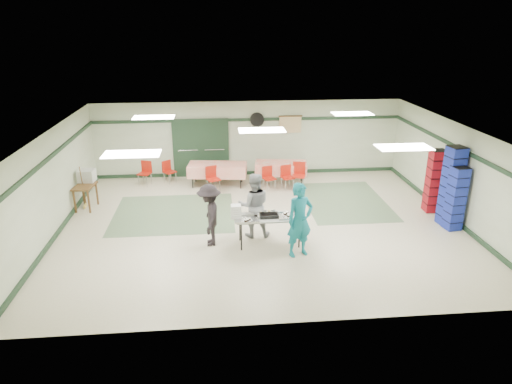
{
  "coord_description": "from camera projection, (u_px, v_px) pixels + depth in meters",
  "views": [
    {
      "loc": [
        -1.22,
        -11.59,
        5.33
      ],
      "look_at": [
        -0.18,
        -0.3,
        1.08
      ],
      "focal_mm": 32.0,
      "sensor_mm": 36.0,
      "label": 1
    }
  ],
  "objects": [
    {
      "name": "ceiling",
      "position": [
        262.0,
        129.0,
        11.83
      ],
      "size": [
        11.0,
        11.0,
        0.0
      ],
      "primitive_type": "plane",
      "rotation": [
        3.14,
        0.0,
        0.0
      ],
      "color": "white",
      "rests_on": "wall_back"
    },
    {
      "name": "sheet_tray_mid",
      "position": [
        265.0,
        215.0,
        11.47
      ],
      "size": [
        0.57,
        0.44,
        0.02
      ],
      "primitive_type": "cube",
      "rotation": [
        0.0,
        0.0,
        0.01
      ],
      "color": "silver",
      "rests_on": "serving_table"
    },
    {
      "name": "serving_table",
      "position": [
        269.0,
        218.0,
        11.4
      ],
      "size": [
        1.68,
        0.7,
        0.76
      ],
      "rotation": [
        0.0,
        0.0,
        0.01
      ],
      "color": "#B1B1AC",
      "rests_on": "floor"
    },
    {
      "name": "baking_pan",
      "position": [
        269.0,
        215.0,
        11.35
      ],
      "size": [
        0.47,
        0.3,
        0.08
      ],
      "primitive_type": "cube",
      "rotation": [
        0.0,
        0.0,
        0.01
      ],
      "color": "black",
      "rests_on": "serving_table"
    },
    {
      "name": "green_patch_b",
      "position": [
        344.0,
        201.0,
        14.42
      ],
      "size": [
        2.5,
        3.5,
        0.01
      ],
      "primitive_type": "cube",
      "color": "#5F7A59",
      "rests_on": "floor"
    },
    {
      "name": "dining_table_b",
      "position": [
        217.0,
        169.0,
        15.64
      ],
      "size": [
        2.06,
        1.11,
        0.77
      ],
      "rotation": [
        0.0,
        0.0,
        -0.12
      ],
      "color": "red",
      "rests_on": "floor"
    },
    {
      "name": "double_door_left",
      "position": [
        188.0,
        149.0,
        16.36
      ],
      "size": [
        0.9,
        0.06,
        2.1
      ],
      "primitive_type": "cube",
      "color": "gray",
      "rests_on": "floor"
    },
    {
      "name": "trim_back",
      "position": [
        249.0,
        120.0,
        16.23
      ],
      "size": [
        11.0,
        0.06,
        0.1
      ],
      "primitive_type": "cube",
      "color": "#1C3321",
      "rests_on": "wall_back"
    },
    {
      "name": "baseboard_right",
      "position": [
        449.0,
        215.0,
        13.23
      ],
      "size": [
        0.06,
        9.0,
        0.12
      ],
      "primitive_type": "cube",
      "rotation": [
        0.0,
        0.0,
        1.57
      ],
      "color": "#1C3321",
      "rests_on": "floor"
    },
    {
      "name": "dining_table_a",
      "position": [
        281.0,
        168.0,
        15.83
      ],
      "size": [
        1.85,
        1.01,
        0.77
      ],
      "rotation": [
        0.0,
        0.0,
        -0.13
      ],
      "color": "red",
      "rests_on": "floor"
    },
    {
      "name": "crate_stack_blue_a",
      "position": [
        451.0,
        186.0,
        12.4
      ],
      "size": [
        0.48,
        0.48,
        2.24
      ],
      "primitive_type": "cube",
      "rotation": [
        0.0,
        0.0,
        0.13
      ],
      "color": "#1A279D",
      "rests_on": "floor"
    },
    {
      "name": "baseboard_left",
      "position": [
        60.0,
        230.0,
        12.29
      ],
      "size": [
        0.06,
        9.0,
        0.12
      ],
      "primitive_type": "cube",
      "rotation": [
        0.0,
        0.0,
        1.57
      ],
      "color": "#1C3321",
      "rests_on": "floor"
    },
    {
      "name": "wall_back",
      "position": [
        249.0,
        139.0,
        16.5
      ],
      "size": [
        11.0,
        0.0,
        11.0
      ],
      "primitive_type": "plane",
      "rotation": [
        1.57,
        0.0,
        0.0
      ],
      "color": "beige",
      "rests_on": "floor"
    },
    {
      "name": "chair_loose_b",
      "position": [
        145.0,
        171.0,
        15.7
      ],
      "size": [
        0.51,
        0.51,
        0.84
      ],
      "rotation": [
        0.0,
        0.0,
        -0.39
      ],
      "color": "#B61F0E",
      "rests_on": "floor"
    },
    {
      "name": "wall_right",
      "position": [
        456.0,
        173.0,
        12.78
      ],
      "size": [
        0.0,
        9.0,
        9.0
      ],
      "primitive_type": "plane",
      "rotation": [
        1.57,
        0.0,
        -1.57
      ],
      "color": "beige",
      "rests_on": "floor"
    },
    {
      "name": "trim_right",
      "position": [
        459.0,
        149.0,
        12.53
      ],
      "size": [
        0.06,
        9.0,
        0.1
      ],
      "primitive_type": "cube",
      "rotation": [
        0.0,
        0.0,
        1.57
      ],
      "color": "#1C3321",
      "rests_on": "wall_back"
    },
    {
      "name": "volunteer_dark",
      "position": [
        209.0,
        215.0,
        11.37
      ],
      "size": [
        0.6,
        1.04,
        1.6
      ],
      "primitive_type": "imported",
      "rotation": [
        0.0,
        0.0,
        -1.56
      ],
      "color": "black",
      "rests_on": "floor"
    },
    {
      "name": "foam_box_stack",
      "position": [
        236.0,
        212.0,
        11.24
      ],
      "size": [
        0.25,
        0.23,
        0.34
      ],
      "primitive_type": "cube",
      "rotation": [
        0.0,
        0.0,
        0.01
      ],
      "color": "white",
      "rests_on": "serving_table"
    },
    {
      "name": "double_door_right",
      "position": [
        214.0,
        148.0,
        16.44
      ],
      "size": [
        0.9,
        0.06,
        2.1
      ],
      "primitive_type": "cube",
      "color": "gray",
      "rests_on": "floor"
    },
    {
      "name": "crate_stack_blue_b",
      "position": [
        456.0,
        199.0,
        12.19
      ],
      "size": [
        0.44,
        0.44,
        1.77
      ],
      "primitive_type": "cube",
      "rotation": [
        0.0,
        0.0,
        0.13
      ],
      "color": "#1A279D",
      "rests_on": "floor"
    },
    {
      "name": "chair_loose_a",
      "position": [
        168.0,
        169.0,
        15.95
      ],
      "size": [
        0.51,
        0.51,
        0.78
      ],
      "rotation": [
        0.0,
        0.0,
        0.75
      ],
      "color": "#B61F0E",
      "rests_on": "floor"
    },
    {
      "name": "door_frame",
      "position": [
        201.0,
        148.0,
        16.38
      ],
      "size": [
        2.0,
        0.03,
        2.15
      ],
      "primitive_type": "cube",
      "color": "#1C3321",
      "rests_on": "floor"
    },
    {
      "name": "chair_a",
      "position": [
        287.0,
        175.0,
        15.33
      ],
      "size": [
        0.48,
        0.48,
        0.82
      ],
      "rotation": [
        0.0,
        0.0,
        0.32
      ],
      "color": "#B61F0E",
      "rests_on": "floor"
    },
    {
      "name": "green_patch_a",
      "position": [
        174.0,
        213.0,
        13.5
      ],
      "size": [
        3.5,
        3.0,
        0.01
      ],
      "primitive_type": "cube",
      "color": "#5F7A59",
      "rests_on": "floor"
    },
    {
      "name": "volunteer_teal",
      "position": [
        300.0,
        220.0,
        10.8
      ],
      "size": [
        0.78,
        0.63,
        1.83
      ],
      "primitive_type": "imported",
      "rotation": [
        0.0,
        0.0,
        0.34
      ],
      "color": "#14798C",
      "rests_on": "floor"
    },
    {
      "name": "chair_c",
      "position": [
        299.0,
        173.0,
        15.35
      ],
      "size": [
        0.51,
        0.51,
        0.91
      ],
      "rotation": [
        0.0,
        0.0,
        -0.23
      ],
      "color": "#B61F0E",
      "rests_on": "floor"
    },
    {
      "name": "wall_left",
      "position": [
        51.0,
        185.0,
        11.83
      ],
      "size": [
        0.0,
        9.0,
        9.0
      ],
      "primitive_type": "plane",
      "rotation": [
        1.57,
        0.0,
        1.57
      ],
      "color": "beige",
      "rests_on": "floor"
    },
    {
      "name": "wall_front",
      "position": [
        288.0,
        260.0,
        8.11
      ],
      "size": [
        11.0,
        0.0,
        11.0
      ],
      "primitive_type": "plane",
      "rotation": [
        -1.57,
        0.0,
        0.0
      ],
      "color": "beige",
      "rests_on": "floor"
    },
    {
      "name": "baseboard_back",
      "position": [
        249.0,
        173.0,
        16.93
      ],
      "size": [
        11.0,
        0.06,
        0.12
      ],
      "primitive_type": "cube",
      "color": "#1C3321",
      "rests_on": "floor"
    },
    {
      "name": "trim_left",
      "position": [
        48.0,
        159.0,
        11.59
      ],
      "size": [
        0.06,
        9.0,
        0.1
      ],
      "primitive_type": "cube",
      "rotation": [
        0.0,
        0.0,
        1.57
      ],
      "color": "#1C3321",
      "rests_on": "wall_back"
    },
    {
      "name": "printer_table",
      "position": [
        85.0,
        189.0,
        13.63
      ],
      "size": [
        0.62,
        0.88,
        0.74
      ],
      "rotation": [
        0.0,
        0.0,
        -0.12
      ],
      "color": "brown",
      "rests_on": "floor"
    },
    {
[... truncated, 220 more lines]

